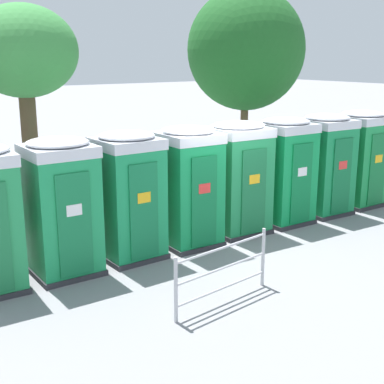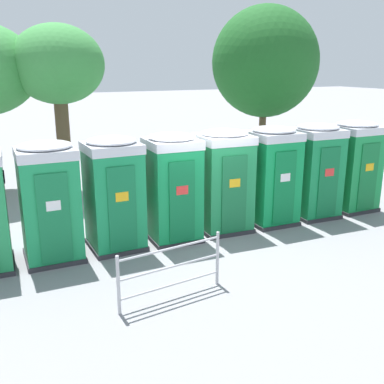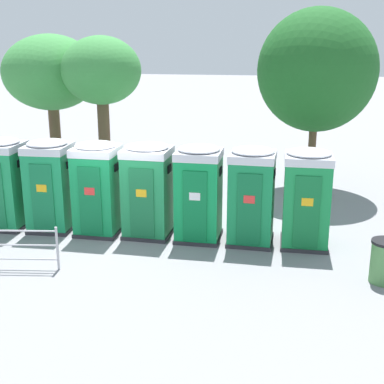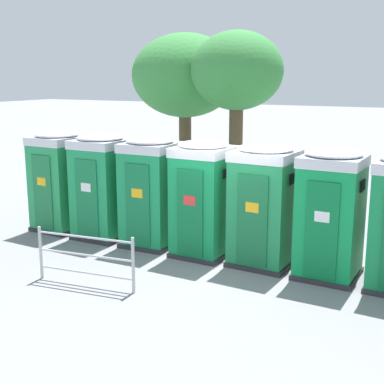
# 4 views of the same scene
# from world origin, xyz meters

# --- Properties ---
(ground_plane) EXTENTS (120.00, 120.00, 0.00)m
(ground_plane) POSITION_xyz_m (0.00, 0.00, 0.00)
(ground_plane) COLOR gray
(portapotty_1) EXTENTS (1.19, 1.21, 2.54)m
(portapotty_1) POSITION_xyz_m (-3.45, 0.08, 1.28)
(portapotty_1) COLOR #2D2D33
(portapotty_1) RESTS_ON ground
(portapotty_2) EXTENTS (1.20, 1.23, 2.54)m
(portapotty_2) POSITION_xyz_m (-2.07, 0.11, 1.28)
(portapotty_2) COLOR #2D2D33
(portapotty_2) RESTS_ON ground
(portapotty_3) EXTENTS (1.19, 1.23, 2.54)m
(portapotty_3) POSITION_xyz_m (-0.69, 0.04, 1.28)
(portapotty_3) COLOR #2D2D33
(portapotty_3) RESTS_ON ground
(portapotty_4) EXTENTS (1.29, 1.25, 2.54)m
(portapotty_4) POSITION_xyz_m (0.69, 0.08, 1.28)
(portapotty_4) COLOR #2D2D33
(portapotty_4) RESTS_ON ground
(portapotty_5) EXTENTS (1.20, 1.22, 2.54)m
(portapotty_5) POSITION_xyz_m (2.07, 0.02, 1.28)
(portapotty_5) COLOR #2D2D33
(portapotty_5) RESTS_ON ground
(portapotty_6) EXTENTS (1.22, 1.25, 2.54)m
(portapotty_6) POSITION_xyz_m (3.46, -0.01, 1.28)
(portapotty_6) COLOR #2D2D33
(portapotty_6) RESTS_ON ground
(portapotty_7) EXTENTS (1.20, 1.21, 2.54)m
(portapotty_7) POSITION_xyz_m (4.84, -0.00, 1.28)
(portapotty_7) COLOR #2D2D33
(portapotty_7) RESTS_ON ground
(street_tree_0) EXTENTS (3.93, 3.93, 6.14)m
(street_tree_0) POSITION_xyz_m (5.23, 5.19, 4.11)
(street_tree_0) COLOR brown
(street_tree_0) RESTS_ON ground
(street_tree_1) EXTENTS (2.83, 2.83, 5.24)m
(street_tree_1) POSITION_xyz_m (-2.22, 5.33, 3.96)
(street_tree_1) COLOR brown
(street_tree_1) RESTS_ON ground
(event_barrier) EXTENTS (2.04, 0.31, 1.05)m
(event_barrier) POSITION_xyz_m (-1.83, -2.59, 0.57)
(event_barrier) COLOR #B7B7BC
(event_barrier) RESTS_ON ground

